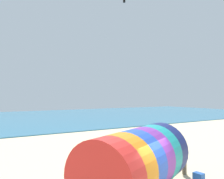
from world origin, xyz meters
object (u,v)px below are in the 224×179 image
kite_handler (184,157)px  bystander_near_water (155,136)px  cooler_box (199,176)px  giant_inflatable_tube (137,162)px

kite_handler → bystander_near_water: bearing=60.5°
bystander_near_water → cooler_box: 8.53m
giant_inflatable_tube → kite_handler: giant_inflatable_tube is taller
giant_inflatable_tube → cooler_box: size_ratio=12.88×
kite_handler → bystander_near_water: 7.53m
kite_handler → giant_inflatable_tube: bearing=-167.3°
giant_inflatable_tube → bystander_near_water: bearing=43.8°
bystander_near_water → cooler_box: bystander_near_water is taller
bystander_near_water → cooler_box: (-3.81, -7.60, -0.69)m
kite_handler → cooler_box: kite_handler is taller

